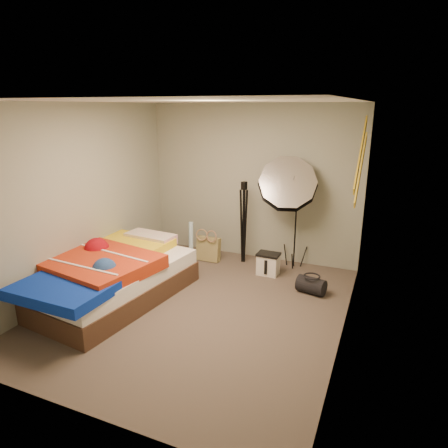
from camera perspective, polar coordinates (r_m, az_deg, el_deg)
The scene contains 15 objects.
floor at distance 5.17m, azimuth -3.69°, elevation -11.80°, with size 4.00×4.00×0.00m, color #51443C.
ceiling at distance 4.55m, azimuth -4.30°, elevation 17.12°, with size 4.00×4.00×0.00m, color silver.
wall_back at distance 6.51m, azimuth 4.02°, elevation 5.87°, with size 3.50×3.50×0.00m, color gray.
wall_front at distance 3.15m, azimuth -20.69°, elevation -6.96°, with size 3.50×3.50×0.00m, color gray.
wall_left at distance 5.70m, azimuth -19.92°, elevation 3.38°, with size 4.00×4.00×0.00m, color gray.
wall_right at distance 4.24m, azimuth 17.66°, elevation -0.71°, with size 4.00×4.00×0.00m, color gray.
tote_bag at distance 6.56m, azimuth -2.25°, elevation -3.57°, with size 0.39×0.12×0.39m, color tan.
wrapping_roll at distance 6.56m, azimuth -4.74°, elevation -2.48°, with size 0.07×0.07×0.64m, color #62A4C8.
camera_case at distance 6.07m, azimuth 6.32°, elevation -5.79°, with size 0.31×0.22×0.31m, color silver.
duffel_bag at distance 5.60m, azimuth 12.34°, elevation -8.55°, with size 0.23×0.23×0.37m, color black.
wall_stripe_upper at distance 4.69m, azimuth 18.93°, elevation 9.54°, with size 0.02×1.10×0.10m, color gold.
wall_stripe_lower at distance 4.96m, azimuth 18.95°, elevation 7.54°, with size 0.02×1.10×0.10m, color gold.
bed at distance 5.51m, azimuth -16.40°, elevation -6.98°, with size 1.74×2.40×0.63m.
photo_umbrella at distance 5.99m, azimuth 9.07°, elevation 5.49°, with size 1.01×0.80×1.85m.
camera_tripod at distance 6.33m, azimuth 2.83°, elevation 1.03°, with size 0.09×0.09×1.32m.
Camera 1 is at (2.07, -4.05, 2.45)m, focal length 32.00 mm.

